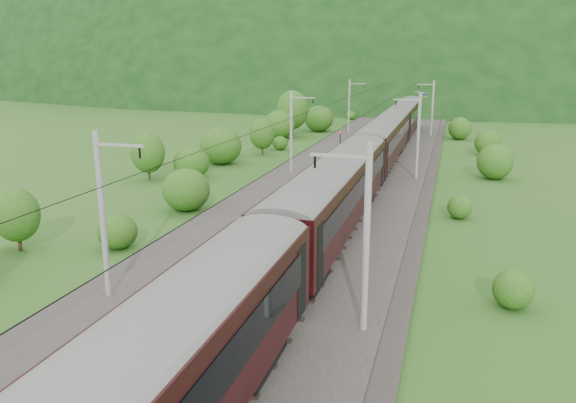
# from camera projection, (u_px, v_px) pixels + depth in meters

# --- Properties ---
(ground) EXTENTS (600.00, 600.00, 0.00)m
(ground) POSITION_uv_depth(u_px,v_px,m) (228.00, 317.00, 25.62)
(ground) COLOR #26551A
(ground) RESTS_ON ground
(railbed) EXTENTS (14.00, 220.00, 0.30)m
(railbed) POSITION_uv_depth(u_px,v_px,m) (289.00, 246.00, 34.88)
(railbed) COLOR #38332D
(railbed) RESTS_ON ground
(track_left) EXTENTS (2.40, 220.00, 0.27)m
(track_left) POSITION_uv_depth(u_px,v_px,m) (253.00, 239.00, 35.48)
(track_left) COLOR #533123
(track_left) RESTS_ON railbed
(track_right) EXTENTS (2.40, 220.00, 0.27)m
(track_right) POSITION_uv_depth(u_px,v_px,m) (327.00, 246.00, 34.17)
(track_right) COLOR #533123
(track_right) RESTS_ON railbed
(catenary_left) EXTENTS (2.54, 192.28, 8.00)m
(catenary_left) POSITION_uv_depth(u_px,v_px,m) (292.00, 130.00, 55.91)
(catenary_left) COLOR gray
(catenary_left) RESTS_ON railbed
(catenary_right) EXTENTS (2.54, 192.28, 8.00)m
(catenary_right) POSITION_uv_depth(u_px,v_px,m) (417.00, 135.00, 52.57)
(catenary_right) COLOR gray
(catenary_right) RESTS_ON railbed
(overhead_wires) EXTENTS (4.83, 198.00, 0.03)m
(overhead_wires) POSITION_uv_depth(u_px,v_px,m) (289.00, 134.00, 33.15)
(overhead_wires) COLOR black
(overhead_wires) RESTS_ON ground
(mountain_main) EXTENTS (504.00, 360.00, 244.00)m
(mountain_main) POSITION_uv_depth(u_px,v_px,m) (436.00, 83.00, 267.24)
(mountain_main) COLOR black
(mountain_main) RESTS_ON ground
(mountain_ridge) EXTENTS (336.00, 280.00, 132.00)m
(mountain_ridge) POSITION_uv_depth(u_px,v_px,m) (233.00, 77.00, 337.17)
(mountain_ridge) COLOR black
(mountain_ridge) RESTS_ON ground
(train) EXTENTS (3.32, 159.00, 5.80)m
(train) POSITION_uv_depth(u_px,v_px,m) (366.00, 152.00, 46.88)
(train) COLOR black
(train) RESTS_ON ground
(hazard_post_near) EXTENTS (0.15, 0.15, 1.39)m
(hazard_post_near) POSITION_uv_depth(u_px,v_px,m) (335.00, 176.00, 51.16)
(hazard_post_near) COLOR red
(hazard_post_near) RESTS_ON railbed
(hazard_post_far) EXTENTS (0.15, 0.15, 1.44)m
(hazard_post_far) POSITION_uv_depth(u_px,v_px,m) (368.00, 152.00, 64.06)
(hazard_post_far) COLOR red
(hazard_post_far) RESTS_ON railbed
(signal) EXTENTS (0.22, 0.22, 1.96)m
(signal) POSITION_uv_depth(u_px,v_px,m) (340.00, 138.00, 72.23)
(signal) COLOR black
(signal) RESTS_ON railbed
(vegetation_left) EXTENTS (13.43, 148.16, 6.85)m
(vegetation_left) POSITION_uv_depth(u_px,v_px,m) (182.00, 163.00, 50.54)
(vegetation_left) COLOR #294D14
(vegetation_left) RESTS_ON ground
(vegetation_right) EXTENTS (6.54, 102.28, 3.11)m
(vegetation_right) POSITION_uv_depth(u_px,v_px,m) (482.00, 200.00, 40.97)
(vegetation_right) COLOR #294D14
(vegetation_right) RESTS_ON ground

